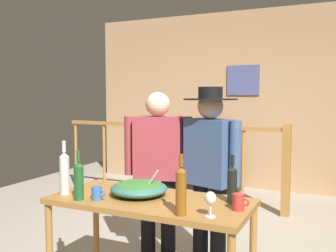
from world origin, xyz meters
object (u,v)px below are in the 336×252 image
object	(u,v)px
wine_glass	(210,199)
tv_console	(212,174)
mug_blue	(97,193)
framed_picture	(243,80)
wine_bottle_dark	(232,183)
wine_bottle_clear	(64,172)
person_standing_left	(158,164)
person_standing_right	(210,165)
flat_screen_tv	(212,143)
serving_table	(150,210)
salad_bowl	(139,188)
wine_bottle_amber	(181,190)
mug_red	(238,202)
stair_railing	(201,154)
wine_bottle_green	(79,180)

from	to	relation	value
wine_glass	tv_console	bearing A→B (deg)	108.29
mug_blue	framed_picture	bearing A→B (deg)	89.05
wine_bottle_dark	wine_bottle_clear	xyz separation A→B (m)	(-1.18, -0.30, 0.03)
tv_console	wine_bottle_dark	size ratio (longest dim) A/B	2.74
person_standing_left	person_standing_right	size ratio (longest dim) A/B	0.97
flat_screen_tv	person_standing_right	world-z (taller)	person_standing_right
serving_table	salad_bowl	size ratio (longest dim) A/B	3.42
wine_glass	wine_bottle_dark	bearing A→B (deg)	83.81
mug_blue	person_standing_left	xyz separation A→B (m)	(0.08, 0.79, 0.08)
wine_bottle_amber	person_standing_left	size ratio (longest dim) A/B	0.25
salad_bowl	mug_red	size ratio (longest dim) A/B	3.81
stair_railing	wine_bottle_clear	distance (m)	2.60
tv_console	mug_blue	size ratio (longest dim) A/B	8.41
wine_glass	wine_bottle_green	xyz separation A→B (m)	(-0.95, -0.03, 0.03)
wine_glass	mug_red	xyz separation A→B (m)	(0.12, 0.20, -0.06)
flat_screen_tv	mug_red	bearing A→B (deg)	-68.71
framed_picture	salad_bowl	size ratio (longest dim) A/B	1.23
framed_picture	flat_screen_tv	distance (m)	1.11
tv_console	wine_glass	bearing A→B (deg)	-71.71
framed_picture	serving_table	distance (m)	3.80
wine_bottle_amber	mug_blue	bearing A→B (deg)	174.83
wine_bottle_dark	mug_blue	distance (m)	0.94
serving_table	wine_bottle_dark	distance (m)	0.61
framed_picture	wine_glass	xyz separation A→B (m)	(0.77, -3.85, -0.85)
wine_bottle_green	person_standing_left	distance (m)	0.86
tv_console	wine_bottle_green	xyz separation A→B (m)	(0.22, -3.59, 0.66)
wine_bottle_clear	mug_blue	xyz separation A→B (m)	(0.31, -0.03, -0.12)
flat_screen_tv	salad_bowl	size ratio (longest dim) A/B	1.36
wine_bottle_clear	mug_red	world-z (taller)	wine_bottle_clear
tv_console	person_standing_left	xyz separation A→B (m)	(0.42, -2.75, 0.65)
framed_picture	wine_bottle_dark	distance (m)	3.69
stair_railing	mug_red	world-z (taller)	stair_railing
tv_console	person_standing_right	distance (m)	2.97
wine_bottle_dark	wine_bottle_amber	xyz separation A→B (m)	(-0.21, -0.39, 0.02)
wine_bottle_dark	framed_picture	bearing A→B (deg)	102.99
framed_picture	salad_bowl	world-z (taller)	framed_picture
wine_bottle_amber	serving_table	bearing A→B (deg)	144.21
framed_picture	tv_console	xyz separation A→B (m)	(-0.41, -0.29, -1.48)
framed_picture	wine_bottle_clear	distance (m)	3.90
framed_picture	wine_bottle_green	bearing A→B (deg)	-92.70
wine_bottle_green	wine_bottle_dark	bearing A→B (deg)	20.73
flat_screen_tv	wine_bottle_amber	xyz separation A→B (m)	(1.00, -3.57, 0.17)
framed_picture	serving_table	bearing A→B (deg)	-86.02
tv_console	wine_bottle_amber	size ratio (longest dim) A/B	2.39
wine_bottle_dark	stair_railing	bearing A→B (deg)	114.89
tv_console	wine_bottle_clear	world-z (taller)	wine_bottle_clear
stair_railing	tv_console	distance (m)	1.04
wine_glass	wine_bottle_dark	distance (m)	0.35
wine_bottle_amber	framed_picture	bearing A→B (deg)	98.73
stair_railing	wine_bottle_dark	bearing A→B (deg)	-65.11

